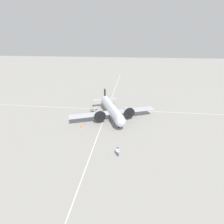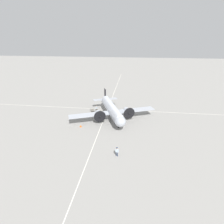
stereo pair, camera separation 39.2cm
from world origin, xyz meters
name	(u,v)px [view 1 (the left image)]	position (x,y,z in m)	size (l,w,h in m)	color
ground_plane	(112,118)	(0.00, 0.00, 0.00)	(300.00, 300.00, 0.00)	gray
apron_line_eastwest	(114,110)	(0.00, 5.72, 0.00)	(120.00, 0.16, 0.01)	silver
apron_line_northsouth	(104,117)	(-2.11, 0.00, 0.00)	(0.16, 120.00, 0.01)	silver
airliner_main	(112,110)	(0.16, -0.40, 2.55)	(22.33, 17.84, 5.86)	#ADB2BC
crew_foreground	(118,151)	(3.00, -16.57, 1.18)	(0.63, 0.37, 1.88)	navy
passenger_boarding	(96,108)	(-5.19, 4.01, 1.04)	(0.34, 0.53, 1.70)	#473D2D
suitcase_near_door	(97,110)	(-4.88, 4.16, 0.24)	(0.34, 0.19, 0.53)	#47331E
baggage_cart	(92,110)	(-6.43, 3.87, 0.27)	(1.52, 1.91, 0.56)	#6B665B
traffic_cone	(81,126)	(-7.03, -6.29, 0.29)	(0.47, 0.47, 0.62)	orange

